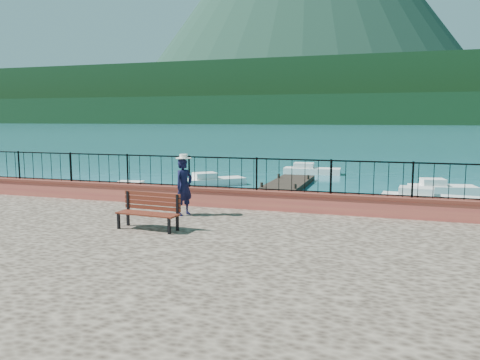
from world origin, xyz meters
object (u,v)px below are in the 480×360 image
Objects in this scene: boat_2 at (443,186)px; boat_4 at (312,168)px; boat_0 at (139,189)px; boat_3 at (214,179)px; park_bench at (149,218)px; boat_1 at (431,196)px; person at (184,187)px.

boat_4 is (-7.90, 6.59, 0.00)m from boat_2.
boat_2 is at bearing 14.31° from boat_0.
boat_3 is at bearing 60.04° from boat_0.
boat_4 is at bearing 54.20° from boat_0.
park_bench is at bearing -127.37° from boat_2.
park_bench reaches higher than boat_1.
boat_0 and boat_2 have the same top height.
boat_1 is (7.51, 12.58, -1.07)m from park_bench.
boat_3 is at bearing 173.65° from boat_2.
boat_0 is 14.11m from boat_4.
park_bench is 0.38× the size of boat_1.
boat_2 is at bearing -6.41° from person.
boat_1 is at bearing 1.47° from boat_0.
park_bench is 1.94m from person.
boat_0 is 0.98× the size of boat_3.
park_bench is at bearing -94.00° from boat_4.
person is at bearing -119.76° from boat_1.
boat_2 is at bearing -36.63° from boat_3.
park_bench is at bearing -160.07° from person.
boat_1 is at bearing -58.33° from boat_4.
park_bench is at bearing -66.60° from boat_0.
boat_0 is at bearing -168.33° from boat_2.
boat_2 and boat_3 have the same top height.
boat_3 is at bearing -124.75° from boat_4.
park_bench is 22.86m from boat_4.
boat_4 is at bearing 129.41° from boat_1.
boat_3 is at bearing 171.23° from boat_1.
person is (0.11, 1.87, 0.53)m from park_bench.
park_bench is 1.02× the size of person.
boat_2 is (14.58, 5.84, 0.00)m from boat_0.
boat_1 and boat_3 have the same top height.
park_bench reaches higher than boat_3.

